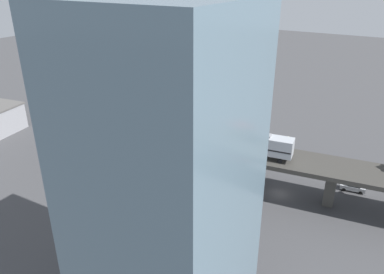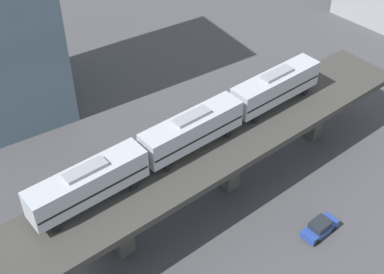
{
  "view_description": "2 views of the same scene",
  "coord_description": "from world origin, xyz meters",
  "px_view_note": "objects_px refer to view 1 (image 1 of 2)",
  "views": [
    {
      "loc": [
        -58.94,
        -15.32,
        37.92
      ],
      "look_at": [
        -3.38,
        16.66,
        9.13
      ],
      "focal_mm": 35.0,
      "sensor_mm": 36.0,
      "label": 1
    },
    {
      "loc": [
        33.21,
        -6.8,
        45.46
      ],
      "look_at": [
        -3.38,
        16.66,
        9.13
      ],
      "focal_mm": 50.0,
      "sensor_mm": 36.0,
      "label": 2
    }
  ],
  "objects_px": {
    "subway_train": "(192,132)",
    "street_car_blue": "(185,143)",
    "office_tower": "(164,184)",
    "delivery_truck": "(156,184)",
    "street_lamp": "(287,149)",
    "street_car_silver": "(353,186)"
  },
  "relations": [
    {
      "from": "delivery_truck",
      "to": "office_tower",
      "type": "bearing_deg",
      "value": -141.92
    },
    {
      "from": "street_car_blue",
      "to": "delivery_truck",
      "type": "relative_size",
      "value": 0.63
    },
    {
      "from": "subway_train",
      "to": "office_tower",
      "type": "bearing_deg",
      "value": -155.29
    },
    {
      "from": "street_car_silver",
      "to": "subway_train",
      "type": "bearing_deg",
      "value": 112.01
    },
    {
      "from": "subway_train",
      "to": "street_car_blue",
      "type": "bearing_deg",
      "value": 35.89
    },
    {
      "from": "office_tower",
      "to": "street_car_blue",
      "type": "bearing_deg",
      "value": 28.29
    },
    {
      "from": "street_lamp",
      "to": "office_tower",
      "type": "distance_m",
      "value": 45.2
    },
    {
      "from": "delivery_truck",
      "to": "office_tower",
      "type": "distance_m",
      "value": 31.29
    },
    {
      "from": "street_lamp",
      "to": "street_car_silver",
      "type": "bearing_deg",
      "value": -102.19
    },
    {
      "from": "subway_train",
      "to": "street_lamp",
      "type": "xyz_separation_m",
      "value": [
        14.37,
        -14.37,
        -6.07
      ]
    },
    {
      "from": "subway_train",
      "to": "street_car_silver",
      "type": "height_order",
      "value": "subway_train"
    },
    {
      "from": "street_lamp",
      "to": "office_tower",
      "type": "xyz_separation_m",
      "value": [
        -43.0,
        1.2,
        13.89
      ]
    },
    {
      "from": "street_car_silver",
      "to": "street_lamp",
      "type": "bearing_deg",
      "value": 77.81
    },
    {
      "from": "office_tower",
      "to": "subway_train",
      "type": "bearing_deg",
      "value": 24.71
    },
    {
      "from": "delivery_truck",
      "to": "office_tower",
      "type": "relative_size",
      "value": 0.2
    },
    {
      "from": "subway_train",
      "to": "office_tower",
      "type": "distance_m",
      "value": 32.47
    },
    {
      "from": "street_car_blue",
      "to": "street_lamp",
      "type": "xyz_separation_m",
      "value": [
        2.31,
        -23.1,
        3.17
      ]
    },
    {
      "from": "subway_train",
      "to": "delivery_truck",
      "type": "relative_size",
      "value": 5.07
    },
    {
      "from": "street_lamp",
      "to": "subway_train",
      "type": "bearing_deg",
      "value": 135.0
    },
    {
      "from": "subway_train",
      "to": "street_car_blue",
      "type": "distance_m",
      "value": 17.52
    },
    {
      "from": "street_car_silver",
      "to": "delivery_truck",
      "type": "height_order",
      "value": "delivery_truck"
    },
    {
      "from": "street_car_blue",
      "to": "office_tower",
      "type": "height_order",
      "value": "office_tower"
    }
  ]
}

